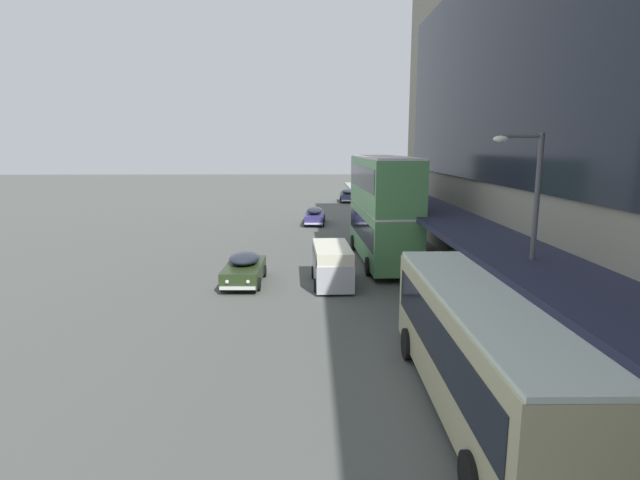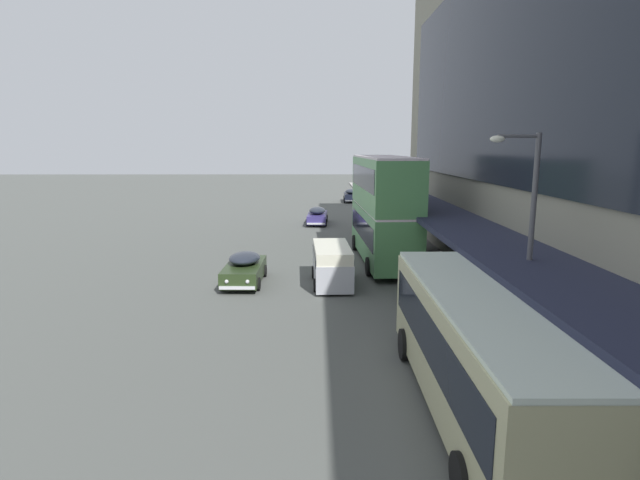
# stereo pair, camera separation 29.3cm
# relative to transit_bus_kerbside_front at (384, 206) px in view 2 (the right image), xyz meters

# --- Properties ---
(transit_bus_kerbside_front) EXTENTS (3.08, 10.39, 6.21)m
(transit_bus_kerbside_front) POSITION_rel_transit_bus_kerbside_front_xyz_m (0.00, 0.00, 0.00)
(transit_bus_kerbside_front) COLOR #508F53
(transit_bus_kerbside_front) RESTS_ON ground
(transit_bus_kerbside_rear) EXTENTS (2.84, 10.25, 3.21)m
(transit_bus_kerbside_rear) POSITION_rel_transit_bus_kerbside_front_xyz_m (0.15, -17.26, -1.51)
(transit_bus_kerbside_rear) COLOR tan
(transit_bus_kerbside_rear) RESTS_ON ground
(sedan_second_mid) EXTENTS (1.93, 4.79, 1.53)m
(sedan_second_mid) POSITION_rel_transit_bus_kerbside_front_xyz_m (-3.85, 14.77, -2.60)
(sedan_second_mid) COLOR navy
(sedan_second_mid) RESTS_ON ground
(sedan_far_back) EXTENTS (1.95, 4.38, 1.53)m
(sedan_far_back) POSITION_rel_transit_bus_kerbside_front_xyz_m (-7.54, -4.63, -2.59)
(sedan_far_back) COLOR #253419
(sedan_far_back) RESTS_ON ground
(sedan_lead_mid) EXTENTS (2.08, 4.40, 1.61)m
(sedan_lead_mid) POSITION_rel_transit_bus_kerbside_front_xyz_m (0.45, 32.64, -2.56)
(sedan_lead_mid) COLOR black
(sedan_lead_mid) RESTS_ON ground
(vw_van) EXTENTS (2.04, 4.62, 1.96)m
(vw_van) POSITION_rel_transit_bus_kerbside_front_xyz_m (-3.17, -4.80, -2.25)
(vw_van) COLOR #B2B5BD
(vw_van) RESTS_ON ground
(street_lamp) EXTENTS (1.50, 0.28, 7.02)m
(street_lamp) POSITION_rel_transit_bus_kerbside_front_xyz_m (2.34, -14.30, 0.88)
(street_lamp) COLOR #4C4C51
(street_lamp) RESTS_ON sidewalk_kerb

